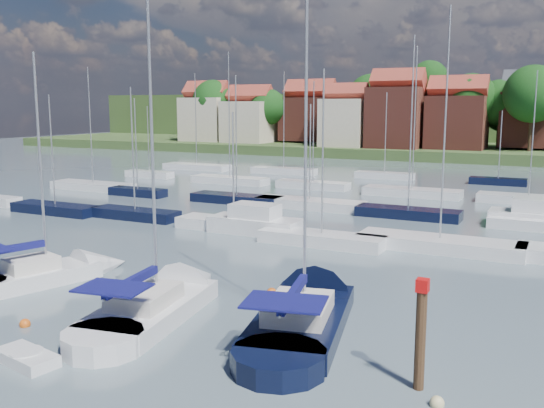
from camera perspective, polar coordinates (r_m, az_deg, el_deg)
The scene contains 12 objects.
ground at distance 62.19m, azimuth 11.49°, elevation 0.31°, with size 260.00×260.00×0.00m, color #4B5B66.
sailboat_left at distance 35.66m, azimuth -19.61°, elevation -6.19°, with size 5.33×10.04×13.29m.
sailboat_centre at distance 29.65m, azimuth -9.79°, elevation -8.94°, with size 5.13×12.65×16.67m.
sailboat_navy at distance 28.20m, azimuth 3.53°, elevation -9.80°, with size 6.37×13.85×18.47m.
tender at distance 25.12m, azimuth -22.11°, elevation -13.27°, with size 2.86×1.73×0.58m.
timber_piling at distance 21.80m, azimuth 13.70°, elevation -14.42°, with size 0.40×0.40×6.14m.
buoy_c at distance 29.10m, azimuth -22.21°, elevation -10.61°, with size 0.48×0.48×0.48m, color #D85914.
buoy_d at distance 25.48m, azimuth -18.02°, elevation -13.25°, with size 0.50×0.50×0.50m, color beige.
buoy_e at distance 31.26m, azimuth -0.03°, elevation -8.51°, with size 0.51×0.51×0.51m, color #D85914.
buoy_f at distance 21.22m, azimuth 15.25°, elevation -17.88°, with size 0.48×0.48×0.48m, color beige.
marina_field at distance 57.01m, azimuth 12.08°, elevation -0.09°, with size 79.62×41.41×15.93m.
far_shore_town at distance 152.75m, azimuth 21.54°, elevation 6.86°, with size 212.46×90.00×22.27m.
Camera 1 is at (15.73, -19.40, 9.60)m, focal length 40.00 mm.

